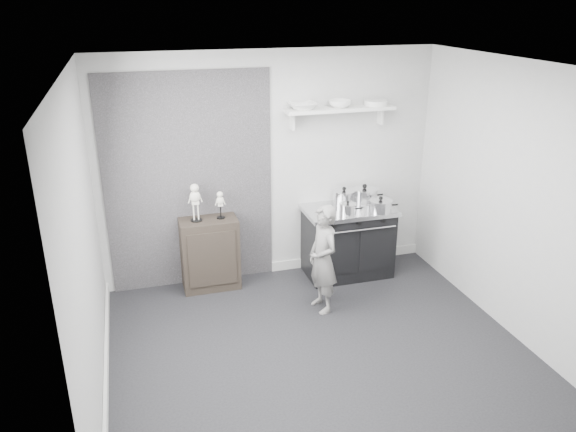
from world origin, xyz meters
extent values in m
plane|color=black|center=(0.00, 0.00, 0.00)|extent=(4.00, 4.00, 0.00)
cube|color=beige|center=(0.00, 1.80, 1.35)|extent=(4.00, 0.02, 2.70)
cube|color=beige|center=(0.00, -1.80, 1.35)|extent=(4.00, 0.02, 2.70)
cube|color=beige|center=(-2.00, 0.00, 1.35)|extent=(0.02, 3.60, 2.70)
cube|color=beige|center=(2.00, 0.00, 1.35)|extent=(0.02, 3.60, 2.70)
cube|color=silver|center=(0.00, 0.00, 2.70)|extent=(4.00, 3.60, 0.02)
cube|color=black|center=(-0.95, 1.79, 1.25)|extent=(1.90, 0.02, 2.50)
cube|color=silver|center=(1.00, 1.78, 0.06)|extent=(2.00, 0.03, 0.12)
cube|color=silver|center=(-1.98, 0.00, 0.06)|extent=(0.03, 3.60, 0.12)
cube|color=silver|center=(0.80, 1.67, 2.02)|extent=(1.30, 0.26, 0.04)
cube|color=silver|center=(0.25, 1.74, 1.90)|extent=(0.03, 0.12, 0.20)
cube|color=silver|center=(1.35, 1.74, 1.90)|extent=(0.03, 0.12, 0.20)
cube|color=black|center=(0.89, 1.48, 0.41)|extent=(1.02, 0.61, 0.81)
cube|color=silver|center=(0.89, 1.48, 0.84)|extent=(1.08, 0.65, 0.05)
cube|color=black|center=(0.64, 1.18, 0.43)|extent=(0.43, 0.02, 0.53)
cube|color=black|center=(1.13, 1.18, 0.43)|extent=(0.43, 0.02, 0.53)
cylinder|color=silver|center=(0.89, 1.14, 0.71)|extent=(0.91, 0.02, 0.02)
cylinder|color=black|center=(0.58, 1.16, 0.79)|extent=(0.04, 0.03, 0.04)
cylinder|color=black|center=(0.89, 1.16, 0.79)|extent=(0.04, 0.03, 0.04)
cylinder|color=black|center=(1.19, 1.16, 0.79)|extent=(0.04, 0.03, 0.04)
cube|color=black|center=(-0.79, 1.61, 0.43)|extent=(0.66, 0.38, 0.85)
imported|color=slate|center=(0.30, 0.75, 0.60)|extent=(0.36, 0.48, 1.21)
cylinder|color=silver|center=(0.86, 1.59, 0.95)|extent=(0.26, 0.26, 0.17)
cylinder|color=silver|center=(0.86, 1.59, 1.04)|extent=(0.27, 0.27, 0.02)
sphere|color=black|center=(0.86, 1.59, 1.07)|extent=(0.05, 0.05, 0.05)
cylinder|color=black|center=(1.03, 1.59, 0.95)|extent=(0.10, 0.02, 0.02)
cylinder|color=silver|center=(1.13, 1.59, 0.95)|extent=(0.32, 0.32, 0.17)
cylinder|color=silver|center=(1.13, 1.59, 1.04)|extent=(0.33, 0.33, 0.02)
sphere|color=black|center=(1.13, 1.59, 1.08)|extent=(0.06, 0.06, 0.06)
cylinder|color=black|center=(1.33, 1.59, 0.95)|extent=(0.10, 0.02, 0.02)
cylinder|color=silver|center=(1.20, 1.27, 0.93)|extent=(0.27, 0.27, 0.13)
cylinder|color=silver|center=(1.20, 1.27, 1.00)|extent=(0.28, 0.28, 0.01)
sphere|color=black|center=(1.20, 1.27, 1.03)|extent=(0.05, 0.05, 0.05)
cylinder|color=black|center=(1.37, 1.27, 0.93)|extent=(0.10, 0.02, 0.02)
cylinder|color=silver|center=(0.79, 1.29, 0.92)|extent=(0.19, 0.19, 0.12)
cylinder|color=silver|center=(0.79, 1.29, 0.99)|extent=(0.20, 0.20, 0.01)
sphere|color=black|center=(0.79, 1.29, 1.02)|extent=(0.03, 0.03, 0.03)
cylinder|color=black|center=(0.92, 1.29, 0.92)|extent=(0.10, 0.02, 0.02)
imported|color=white|center=(0.35, 1.67, 2.08)|extent=(0.32, 0.32, 0.08)
imported|color=white|center=(0.80, 1.67, 2.08)|extent=(0.26, 0.26, 0.08)
cylinder|color=white|center=(1.25, 1.67, 2.07)|extent=(0.28, 0.28, 0.06)
camera|label=1|loc=(-1.58, -4.35, 3.22)|focal=35.00mm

